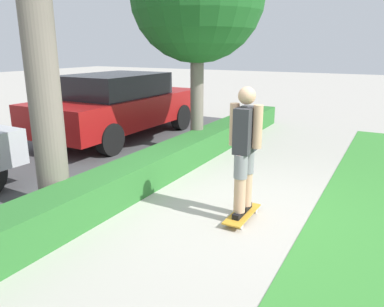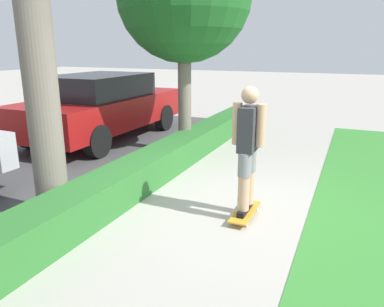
{
  "view_description": "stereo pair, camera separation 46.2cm",
  "coord_description": "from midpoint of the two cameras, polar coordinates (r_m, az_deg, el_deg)",
  "views": [
    {
      "loc": [
        -4.51,
        -1.82,
        2.18
      ],
      "look_at": [
        -0.1,
        0.6,
        0.74
      ],
      "focal_mm": 35.0,
      "sensor_mm": 36.0,
      "label": 1
    },
    {
      "loc": [
        -4.71,
        -1.41,
        2.18
      ],
      "look_at": [
        -0.1,
        0.6,
        0.74
      ],
      "focal_mm": 35.0,
      "sensor_mm": 36.0,
      "label": 2
    }
  ],
  "objects": [
    {
      "name": "skater_person",
      "position": [
        4.73,
        10.84,
        0.69
      ],
      "size": [
        0.49,
        0.42,
        1.64
      ],
      "color": "black",
      "rests_on": "skateboard"
    },
    {
      "name": "parked_car_middle",
      "position": [
        9.4,
        -9.67,
        7.39
      ],
      "size": [
        4.67,
        2.01,
        1.56
      ],
      "rotation": [
        0.0,
        0.0,
        -0.0
      ],
      "color": "maroon",
      "rests_on": "ground_plane"
    },
    {
      "name": "hedge_row",
      "position": [
        5.94,
        -5.76,
        -3.14
      ],
      "size": [
        12.48,
        0.6,
        0.49
      ],
      "color": "#2D702D",
      "rests_on": "ground_plane"
    },
    {
      "name": "ground_plane",
      "position": [
        5.35,
        8.76,
        -8.3
      ],
      "size": [
        60.0,
        60.0,
        0.0
      ],
      "primitive_type": "plane",
      "color": "#ADA89E"
    },
    {
      "name": "street_asphalt",
      "position": [
        7.73,
        -21.83,
        -1.59
      ],
      "size": [
        12.48,
        5.0,
        0.01
      ],
      "color": "#474749",
      "rests_on": "ground_plane"
    },
    {
      "name": "skateboard",
      "position": [
        5.03,
        10.31,
        -9.14
      ],
      "size": [
        0.78,
        0.24,
        0.08
      ],
      "color": "gold",
      "rests_on": "ground_plane"
    }
  ]
}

